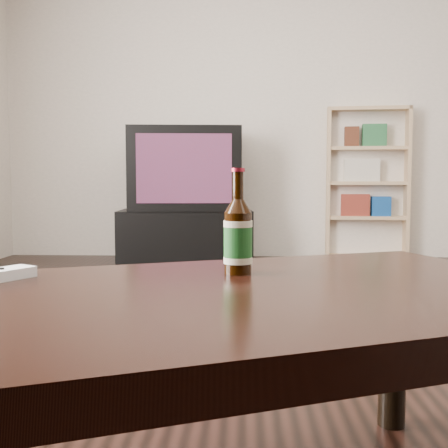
{
  "coord_description": "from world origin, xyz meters",
  "views": [
    {
      "loc": [
        -0.34,
        -1.76,
        0.66
      ],
      "look_at": [
        -0.38,
        -0.64,
        0.57
      ],
      "focal_mm": 42.0,
      "sensor_mm": 36.0,
      "label": 1
    }
  ],
  "objects_px": {
    "bookshelf": "(365,180)",
    "beer_bottle": "(238,237)",
    "coffee_table": "(245,322)",
    "tv": "(185,169)",
    "tv_stand": "(186,236)"
  },
  "relations": [
    {
      "from": "bookshelf",
      "to": "beer_bottle",
      "type": "xyz_separation_m",
      "value": [
        -1.1,
        -3.7,
        -0.15
      ]
    },
    {
      "from": "coffee_table",
      "to": "beer_bottle",
      "type": "distance_m",
      "value": 0.22
    },
    {
      "from": "tv",
      "to": "bookshelf",
      "type": "bearing_deg",
      "value": 10.72
    },
    {
      "from": "tv",
      "to": "bookshelf",
      "type": "height_order",
      "value": "bookshelf"
    },
    {
      "from": "tv_stand",
      "to": "bookshelf",
      "type": "bearing_deg",
      "value": 10.67
    },
    {
      "from": "coffee_table",
      "to": "beer_bottle",
      "type": "bearing_deg",
      "value": 95.5
    },
    {
      "from": "tv",
      "to": "beer_bottle",
      "type": "relative_size",
      "value": 4.2
    },
    {
      "from": "coffee_table",
      "to": "tv_stand",
      "type": "bearing_deg",
      "value": 98.33
    },
    {
      "from": "bookshelf",
      "to": "coffee_table",
      "type": "xyz_separation_m",
      "value": [
        -1.08,
        -3.87,
        -0.29
      ]
    },
    {
      "from": "tv_stand",
      "to": "bookshelf",
      "type": "relative_size",
      "value": 0.83
    },
    {
      "from": "bookshelf",
      "to": "tv_stand",
      "type": "bearing_deg",
      "value": -160.13
    },
    {
      "from": "beer_bottle",
      "to": "tv",
      "type": "bearing_deg",
      "value": 98.47
    },
    {
      "from": "tv_stand",
      "to": "coffee_table",
      "type": "relative_size",
      "value": 0.77
    },
    {
      "from": "tv_stand",
      "to": "beer_bottle",
      "type": "xyz_separation_m",
      "value": [
        0.49,
        -3.28,
        0.33
      ]
    },
    {
      "from": "tv",
      "to": "coffee_table",
      "type": "height_order",
      "value": "tv"
    }
  ]
}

